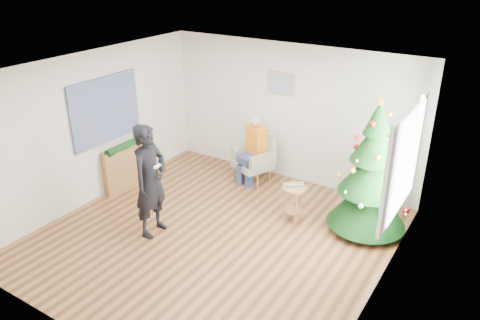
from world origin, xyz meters
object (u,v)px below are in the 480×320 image
Objects in this scene: armchair at (255,163)px; standing_man at (150,181)px; christmas_tree at (372,173)px; console at (128,167)px; stool at (293,203)px.

armchair is 2.54m from standing_man.
console is at bearing -167.94° from christmas_tree.
stool is (-1.11, -0.35, -0.68)m from christmas_tree.
christmas_tree is at bearing 10.73° from armchair.
standing_man is at bearing -138.58° from stool.
stool is at bearing -162.33° from christmas_tree.
stool is at bearing -11.63° from armchair.
stool is 0.34× the size of standing_man.
armchair is (-2.40, 0.60, -0.64)m from christmas_tree.
stool is 0.63× the size of armchair.
console is (-3.14, -0.55, 0.09)m from stool.
standing_man is at bearing -146.61° from christmas_tree.
armchair is at bearing 143.53° from stool.
stool is at bearing -52.60° from standing_man.
standing_man is (-2.79, -1.84, -0.10)m from christmas_tree.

